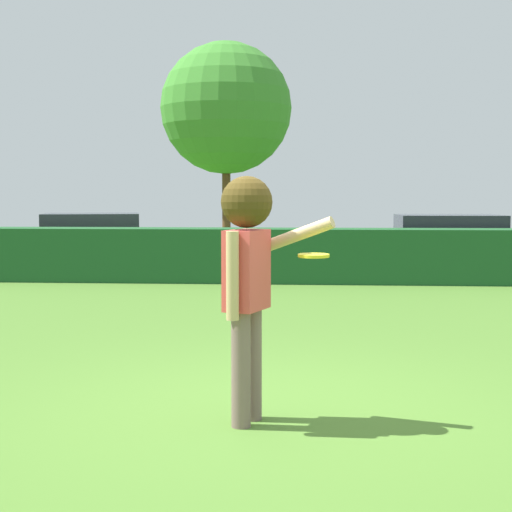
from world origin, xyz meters
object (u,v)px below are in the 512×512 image
(frisbee, at_px, (314,256))
(parked_car_red, at_px, (92,237))
(parked_car_black, at_px, (449,241))
(person, at_px, (248,263))
(birch_tree, at_px, (226,109))

(frisbee, distance_m, parked_car_red, 12.98)
(parked_car_red, bearing_deg, parked_car_black, -5.23)
(person, xyz_separation_m, parked_car_red, (-4.62, 11.89, -0.50))
(frisbee, relative_size, parked_car_black, 0.05)
(person, bearing_deg, frisbee, -5.74)
(birch_tree, bearing_deg, parked_car_black, -50.25)
(person, height_order, parked_car_red, person)
(frisbee, distance_m, parked_car_black, 11.61)
(parked_car_black, bearing_deg, parked_car_red, 174.77)
(parked_car_red, xyz_separation_m, birch_tree, (2.54, 5.98, 3.66))
(person, xyz_separation_m, parked_car_black, (3.52, 11.14, -0.50))
(frisbee, bearing_deg, parked_car_black, 74.77)
(parked_car_red, relative_size, birch_tree, 0.70)
(parked_car_red, xyz_separation_m, parked_car_black, (8.13, -0.74, 0.00))
(person, distance_m, parked_car_black, 11.69)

